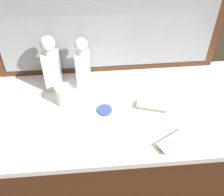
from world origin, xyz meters
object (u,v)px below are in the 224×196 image
(crystal_decanter_center, at_px, (83,68))
(porcelain_dish, at_px, (105,110))
(crystal_tumbler_rear, at_px, (64,95))
(crystal_decanter_far_right, at_px, (52,68))
(silver_brush_far_left, at_px, (174,141))
(silver_brush_rear, at_px, (152,106))

(crystal_decanter_center, distance_m, porcelain_dish, 0.24)
(crystal_decanter_center, bearing_deg, crystal_tumbler_rear, -130.70)
(crystal_decanter_center, distance_m, crystal_decanter_far_right, 0.15)
(crystal_decanter_center, xyz_separation_m, crystal_decanter_far_right, (-0.15, -0.00, 0.01))
(crystal_tumbler_rear, distance_m, silver_brush_far_left, 0.56)
(silver_brush_rear, distance_m, porcelain_dish, 0.23)
(silver_brush_far_left, distance_m, porcelain_dish, 0.36)
(silver_brush_rear, xyz_separation_m, porcelain_dish, (-0.23, -0.00, -0.01))
(silver_brush_rear, relative_size, porcelain_dish, 2.22)
(crystal_tumbler_rear, height_order, silver_brush_rear, crystal_tumbler_rear)
(crystal_decanter_far_right, distance_m, porcelain_dish, 0.33)
(porcelain_dish, bearing_deg, crystal_tumbler_rear, 158.61)
(crystal_decanter_far_right, xyz_separation_m, crystal_tumbler_rear, (0.05, -0.11, -0.08))
(silver_brush_far_left, height_order, silver_brush_rear, same)
(crystal_decanter_far_right, bearing_deg, crystal_decanter_center, 1.00)
(crystal_tumbler_rear, xyz_separation_m, silver_brush_far_left, (0.48, -0.29, -0.03))
(crystal_decanter_center, relative_size, crystal_decanter_far_right, 0.93)
(crystal_decanter_center, height_order, porcelain_dish, crystal_decanter_center)
(silver_brush_far_left, bearing_deg, crystal_decanter_center, 133.21)
(silver_brush_rear, bearing_deg, porcelain_dish, -179.92)
(crystal_decanter_center, height_order, crystal_decanter_far_right, crystal_decanter_far_right)
(silver_brush_rear, height_order, porcelain_dish, silver_brush_rear)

